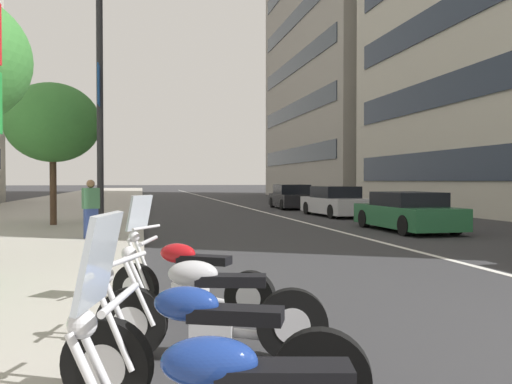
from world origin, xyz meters
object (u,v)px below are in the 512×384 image
at_px(car_far_down_avenue, 407,212).
at_px(motorcycle_nearest_camera, 187,281).
at_px(car_lead_in_lane, 292,197).
at_px(motorcycle_under_tarp, 207,358).
at_px(car_mid_block_traffic, 335,202).
at_px(pedestrian_on_plaza, 91,209).
at_px(street_tree_mid_sidewalk, 53,123).
at_px(motorcycle_far_end_row, 209,313).
at_px(street_lamp_with_banners, 109,46).

bearing_deg(car_far_down_avenue, motorcycle_nearest_camera, 139.50).
height_order(car_far_down_avenue, car_lead_in_lane, car_lead_in_lane).
bearing_deg(motorcycle_under_tarp, car_mid_block_traffic, -91.33).
bearing_deg(motorcycle_under_tarp, pedestrian_on_plaza, -58.54).
relative_size(motorcycle_nearest_camera, car_lead_in_lane, 0.42).
xyz_separation_m(motorcycle_under_tarp, street_tree_mid_sidewalk, (15.11, 3.37, 3.17)).
distance_m(car_mid_block_traffic, car_lead_in_lane, 6.63).
bearing_deg(motorcycle_far_end_row, motorcycle_under_tarp, 96.46).
bearing_deg(street_tree_mid_sidewalk, street_lamp_with_banners, -150.11).
distance_m(motorcycle_under_tarp, pedestrian_on_plaza, 10.61).
distance_m(motorcycle_nearest_camera, street_lamp_with_banners, 10.20).
bearing_deg(car_lead_in_lane, street_tree_mid_sidewalk, 135.63).
height_order(motorcycle_nearest_camera, car_lead_in_lane, motorcycle_nearest_camera).
relative_size(motorcycle_far_end_row, street_tree_mid_sidewalk, 0.44).
relative_size(street_lamp_with_banners, street_tree_mid_sidewalk, 1.89).
bearing_deg(motorcycle_far_end_row, street_lamp_with_banners, -67.57).
distance_m(car_lead_in_lane, pedestrian_on_plaza, 18.29).
height_order(motorcycle_under_tarp, car_lead_in_lane, car_lead_in_lane).
distance_m(car_far_down_avenue, car_mid_block_traffic, 7.24).
height_order(motorcycle_nearest_camera, street_tree_mid_sidewalk, street_tree_mid_sidewalk).
bearing_deg(pedestrian_on_plaza, street_lamp_with_banners, 139.32).
distance_m(car_lead_in_lane, street_tree_mid_sidewalk, 16.02).
bearing_deg(street_tree_mid_sidewalk, car_mid_block_traffic, -70.60).
bearing_deg(pedestrian_on_plaza, motorcycle_under_tarp, -10.42).
height_order(motorcycle_far_end_row, street_tree_mid_sidewalk, street_tree_mid_sidewalk).
relative_size(motorcycle_nearest_camera, car_mid_block_traffic, 0.40).
height_order(motorcycle_nearest_camera, street_lamp_with_banners, street_lamp_with_banners).
bearing_deg(motorcycle_nearest_camera, pedestrian_on_plaza, -44.62).
bearing_deg(motorcycle_under_tarp, car_lead_in_lane, -85.40).
bearing_deg(car_lead_in_lane, car_far_down_avenue, -177.91).
height_order(motorcycle_far_end_row, car_mid_block_traffic, car_mid_block_traffic).
bearing_deg(motorcycle_far_end_row, car_far_down_avenue, -111.76).
bearing_deg(street_lamp_with_banners, pedestrian_on_plaza, 159.11).
xyz_separation_m(motorcycle_under_tarp, car_lead_in_lane, (25.86, -8.15, 0.25)).
distance_m(motorcycle_nearest_camera, car_far_down_avenue, 12.19).
height_order(motorcycle_nearest_camera, car_mid_block_traffic, motorcycle_nearest_camera).
relative_size(motorcycle_under_tarp, street_lamp_with_banners, 0.23).
bearing_deg(motorcycle_far_end_row, street_tree_mid_sidewalk, -61.46).
bearing_deg(motorcycle_nearest_camera, motorcycle_far_end_row, 124.75).
bearing_deg(motorcycle_under_tarp, street_tree_mid_sidewalk, -55.33).
height_order(motorcycle_under_tarp, motorcycle_far_end_row, motorcycle_under_tarp).
bearing_deg(car_mid_block_traffic, motorcycle_far_end_row, 153.24).
distance_m(motorcycle_nearest_camera, car_lead_in_lane, 24.48).
distance_m(motorcycle_far_end_row, street_tree_mid_sidewalk, 14.70).
xyz_separation_m(motorcycle_far_end_row, car_lead_in_lane, (24.66, -7.98, 0.25)).
distance_m(car_mid_block_traffic, street_lamp_with_banners, 13.22).
xyz_separation_m(car_mid_block_traffic, car_lead_in_lane, (6.63, 0.18, 0.03)).
distance_m(motorcycle_under_tarp, car_far_down_avenue, 14.43).
bearing_deg(street_tree_mid_sidewalk, motorcycle_far_end_row, -165.74).
height_order(motorcycle_far_end_row, car_far_down_avenue, car_far_down_avenue).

